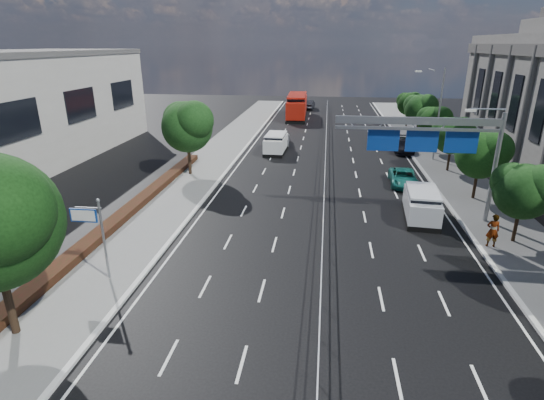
{
  "coord_description": "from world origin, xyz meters",
  "views": [
    {
      "loc": [
        -0.1,
        -17.34,
        11.12
      ],
      "look_at": [
        -3.08,
        6.04,
        2.4
      ],
      "focal_mm": 28.0,
      "sensor_mm": 36.0,
      "label": 1
    }
  ],
  "objects_px": {
    "red_bus": "(297,106)",
    "pedestrian_a": "(493,230)",
    "toilet_sign": "(93,226)",
    "parked_car_dark": "(403,145)",
    "overhead_gantry": "(435,137)",
    "pedestrian_b": "(503,187)",
    "parked_car_teal": "(403,178)",
    "near_car_dark": "(309,105)",
    "near_car_silver": "(281,138)",
    "white_minivan": "(276,143)",
    "silver_minivan": "(421,205)"
  },
  "relations": [
    {
      "from": "near_car_silver",
      "to": "toilet_sign",
      "type": "bearing_deg",
      "value": 76.09
    },
    {
      "from": "toilet_sign",
      "to": "near_car_silver",
      "type": "bearing_deg",
      "value": 79.55
    },
    {
      "from": "red_bus",
      "to": "pedestrian_b",
      "type": "height_order",
      "value": "red_bus"
    },
    {
      "from": "silver_minivan",
      "to": "parked_car_dark",
      "type": "relative_size",
      "value": 1.01
    },
    {
      "from": "near_car_dark",
      "to": "parked_car_teal",
      "type": "distance_m",
      "value": 43.91
    },
    {
      "from": "near_car_silver",
      "to": "white_minivan",
      "type": "bearing_deg",
      "value": 84.04
    },
    {
      "from": "white_minivan",
      "to": "parked_car_teal",
      "type": "height_order",
      "value": "white_minivan"
    },
    {
      "from": "red_bus",
      "to": "pedestrian_a",
      "type": "distance_m",
      "value": 46.95
    },
    {
      "from": "silver_minivan",
      "to": "pedestrian_a",
      "type": "xyz_separation_m",
      "value": [
        3.1,
        -4.15,
        0.14
      ]
    },
    {
      "from": "near_car_dark",
      "to": "silver_minivan",
      "type": "bearing_deg",
      "value": 106.55
    },
    {
      "from": "near_car_dark",
      "to": "toilet_sign",
      "type": "bearing_deg",
      "value": 88.24
    },
    {
      "from": "toilet_sign",
      "to": "parked_car_dark",
      "type": "xyz_separation_m",
      "value": [
        19.25,
        29.47,
        -2.22
      ]
    },
    {
      "from": "pedestrian_b",
      "to": "parked_car_dark",
      "type": "bearing_deg",
      "value": -51.92
    },
    {
      "from": "near_car_dark",
      "to": "parked_car_teal",
      "type": "relative_size",
      "value": 1.04
    },
    {
      "from": "red_bus",
      "to": "silver_minivan",
      "type": "height_order",
      "value": "red_bus"
    },
    {
      "from": "silver_minivan",
      "to": "overhead_gantry",
      "type": "bearing_deg",
      "value": -30.37
    },
    {
      "from": "near_car_dark",
      "to": "pedestrian_b",
      "type": "relative_size",
      "value": 2.96
    },
    {
      "from": "silver_minivan",
      "to": "parked_car_dark",
      "type": "distance_m",
      "value": 19.33
    },
    {
      "from": "overhead_gantry",
      "to": "parked_car_dark",
      "type": "distance_m",
      "value": 20.08
    },
    {
      "from": "near_car_silver",
      "to": "parked_car_dark",
      "type": "relative_size",
      "value": 0.97
    },
    {
      "from": "white_minivan",
      "to": "pedestrian_b",
      "type": "height_order",
      "value": "white_minivan"
    },
    {
      "from": "white_minivan",
      "to": "silver_minivan",
      "type": "distance_m",
      "value": 20.78
    },
    {
      "from": "red_bus",
      "to": "white_minivan",
      "type": "bearing_deg",
      "value": -93.06
    },
    {
      "from": "pedestrian_b",
      "to": "near_car_dark",
      "type": "bearing_deg",
      "value": -51.15
    },
    {
      "from": "toilet_sign",
      "to": "near_car_dark",
      "type": "distance_m",
      "value": 60.81
    },
    {
      "from": "white_minivan",
      "to": "near_car_silver",
      "type": "bearing_deg",
      "value": 89.6
    },
    {
      "from": "white_minivan",
      "to": "red_bus",
      "type": "height_order",
      "value": "red_bus"
    },
    {
      "from": "overhead_gantry",
      "to": "parked_car_teal",
      "type": "height_order",
      "value": "overhead_gantry"
    },
    {
      "from": "toilet_sign",
      "to": "pedestrian_a",
      "type": "distance_m",
      "value": 21.51
    },
    {
      "from": "near_car_silver",
      "to": "parked_car_teal",
      "type": "height_order",
      "value": "near_car_silver"
    },
    {
      "from": "silver_minivan",
      "to": "parked_car_teal",
      "type": "distance_m",
      "value": 7.27
    },
    {
      "from": "overhead_gantry",
      "to": "pedestrian_b",
      "type": "relative_size",
      "value": 6.29
    },
    {
      "from": "toilet_sign",
      "to": "pedestrian_a",
      "type": "bearing_deg",
      "value": 16.45
    },
    {
      "from": "parked_car_dark",
      "to": "pedestrian_b",
      "type": "height_order",
      "value": "pedestrian_b"
    },
    {
      "from": "parked_car_dark",
      "to": "near_car_silver",
      "type": "bearing_deg",
      "value": 172.36
    },
    {
      "from": "overhead_gantry",
      "to": "white_minivan",
      "type": "bearing_deg",
      "value": 125.06
    },
    {
      "from": "parked_car_teal",
      "to": "near_car_silver",
      "type": "bearing_deg",
      "value": 132.61
    },
    {
      "from": "overhead_gantry",
      "to": "pedestrian_a",
      "type": "height_order",
      "value": "overhead_gantry"
    },
    {
      "from": "toilet_sign",
      "to": "silver_minivan",
      "type": "height_order",
      "value": "toilet_sign"
    },
    {
      "from": "silver_minivan",
      "to": "near_car_dark",
      "type": "bearing_deg",
      "value": 105.96
    },
    {
      "from": "pedestrian_a",
      "to": "pedestrian_b",
      "type": "relative_size",
      "value": 1.22
    },
    {
      "from": "near_car_dark",
      "to": "white_minivan",
      "type": "bearing_deg",
      "value": 91.9
    },
    {
      "from": "parked_car_dark",
      "to": "pedestrian_b",
      "type": "bearing_deg",
      "value": -70.43
    },
    {
      "from": "toilet_sign",
      "to": "near_car_dark",
      "type": "relative_size",
      "value": 0.9
    },
    {
      "from": "red_bus",
      "to": "pedestrian_b",
      "type": "bearing_deg",
      "value": -64.66
    },
    {
      "from": "white_minivan",
      "to": "pedestrian_b",
      "type": "distance_m",
      "value": 22.4
    },
    {
      "from": "parked_car_dark",
      "to": "pedestrian_a",
      "type": "xyz_separation_m",
      "value": [
        1.3,
        -23.4,
        0.41
      ]
    },
    {
      "from": "toilet_sign",
      "to": "pedestrian_b",
      "type": "bearing_deg",
      "value": 31.7
    },
    {
      "from": "pedestrian_b",
      "to": "red_bus",
      "type": "bearing_deg",
      "value": -44.44
    },
    {
      "from": "white_minivan",
      "to": "red_bus",
      "type": "distance_m",
      "value": 23.5
    }
  ]
}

